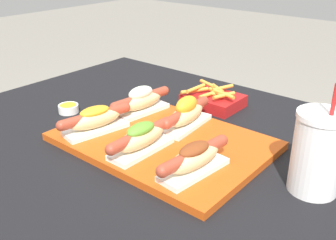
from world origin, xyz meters
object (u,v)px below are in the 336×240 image
(hot_dog_1, at_px, (141,138))
(fries_basket, at_px, (213,99))
(hot_dog_2, at_px, (194,158))
(serving_tray, at_px, (163,141))
(hot_dog_0, at_px, (95,119))
(drink_cup, at_px, (318,153))
(hot_dog_3, at_px, (141,101))
(sauce_bowl, at_px, (68,108))
(hot_dog_4, at_px, (186,114))

(hot_dog_1, distance_m, fries_basket, 0.37)
(hot_dog_2, height_order, fries_basket, hot_dog_2)
(serving_tray, xyz_separation_m, hot_dog_0, (-0.15, -0.08, 0.04))
(serving_tray, bearing_deg, drink_cup, 7.34)
(serving_tray, relative_size, hot_dog_0, 2.44)
(hot_dog_1, relative_size, hot_dog_3, 1.01)
(hot_dog_2, bearing_deg, serving_tray, 152.67)
(sauce_bowl, bearing_deg, hot_dog_0, -16.52)
(hot_dog_0, xyz_separation_m, drink_cup, (0.50, 0.12, 0.03))
(hot_dog_4, height_order, fries_basket, hot_dog_4)
(serving_tray, height_order, hot_dog_2, hot_dog_2)
(drink_cup, height_order, fries_basket, drink_cup)
(hot_dog_1, bearing_deg, sauce_bowl, 170.46)
(sauce_bowl, relative_size, drink_cup, 0.26)
(serving_tray, relative_size, hot_dog_3, 2.41)
(hot_dog_0, relative_size, sauce_bowl, 3.48)
(hot_dog_3, distance_m, fries_basket, 0.23)
(serving_tray, height_order, hot_dog_3, hot_dog_3)
(hot_dog_2, relative_size, drink_cup, 0.90)
(hot_dog_1, distance_m, sauce_bowl, 0.35)
(serving_tray, bearing_deg, fries_basket, 98.86)
(hot_dog_4, xyz_separation_m, fries_basket, (-0.05, 0.20, -0.03))
(hot_dog_0, relative_size, hot_dog_4, 0.99)
(serving_tray, bearing_deg, sauce_bowl, -175.92)
(hot_dog_2, bearing_deg, hot_dog_3, 152.08)
(hot_dog_0, height_order, drink_cup, drink_cup)
(serving_tray, distance_m, hot_dog_0, 0.18)
(serving_tray, height_order, drink_cup, drink_cup)
(hot_dog_4, xyz_separation_m, sauce_bowl, (-0.34, -0.11, -0.04))
(hot_dog_2, distance_m, drink_cup, 0.24)
(hot_dog_1, distance_m, hot_dog_2, 0.14)
(hot_dog_2, distance_m, hot_dog_4, 0.22)
(hot_dog_0, bearing_deg, drink_cup, 13.92)
(hot_dog_2, bearing_deg, sauce_bowl, 173.72)
(hot_dog_2, relative_size, hot_dog_4, 1.00)
(hot_dog_3, bearing_deg, drink_cup, -3.96)
(hot_dog_0, relative_size, hot_dog_2, 0.99)
(hot_dog_4, bearing_deg, hot_dog_3, -177.57)
(hot_dog_1, distance_m, hot_dog_4, 0.17)
(hot_dog_0, distance_m, hot_dog_4, 0.23)
(hot_dog_2, relative_size, sauce_bowl, 3.52)
(hot_dog_0, xyz_separation_m, hot_dog_2, (0.30, 0.00, 0.00))
(fries_basket, bearing_deg, hot_dog_1, -82.16)
(serving_tray, bearing_deg, hot_dog_2, -27.33)
(hot_dog_0, xyz_separation_m, hot_dog_3, (0.00, 0.16, 0.00))
(serving_tray, relative_size, drink_cup, 2.17)
(hot_dog_0, bearing_deg, hot_dog_2, 0.31)
(hot_dog_0, xyz_separation_m, fries_basket, (0.11, 0.36, -0.03))
(serving_tray, bearing_deg, hot_dog_1, -85.74)
(sauce_bowl, bearing_deg, drink_cup, 5.75)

